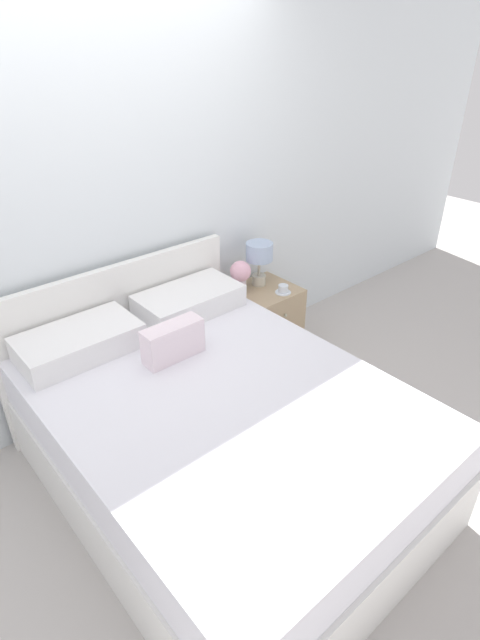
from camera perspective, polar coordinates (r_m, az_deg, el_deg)
The scene contains 7 objects.
ground_plane at distance 3.54m, azimuth -12.51°, elevation -8.20°, with size 12.00×12.00×0.00m, color #BCB7B2.
wall_back at distance 3.00m, azimuth -15.98°, elevation 12.40°, with size 8.00×0.06×2.60m.
bed at distance 2.70m, azimuth -2.90°, elevation -12.59°, with size 1.56×2.04×0.96m.
nightstand at distance 3.72m, azimuth 2.72°, elevation -0.23°, with size 0.45×0.44×0.55m.
table_lamp at distance 3.57m, azimuth 2.22°, elevation 7.36°, with size 0.19×0.19×0.32m.
flower_vase at distance 3.49m, azimuth 0.09°, elevation 5.31°, with size 0.15×0.15×0.24m.
teacup at distance 3.54m, azimuth 4.95°, elevation 3.51°, with size 0.11×0.11×0.06m.
Camera 1 is at (-1.19, -2.54, 2.17)m, focal length 28.00 mm.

